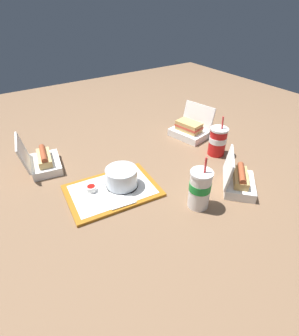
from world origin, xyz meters
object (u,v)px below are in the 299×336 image
Objects in this scene: food_tray at (113,191)px; soda_cup_left at (218,141)px; clamshell_sandwich_corner at (189,129)px; clamshell_hotdog_right at (43,161)px; cake_container at (121,177)px; soda_cup_front at (200,189)px; plastic_fork at (94,186)px; clamshell_hotdog_center at (238,180)px; ketchup_cup at (91,188)px.

soda_cup_left is at bearing -1.77° from food_tray.
food_tray is 0.63m from clamshell_sandwich_corner.
clamshell_sandwich_corner reaches higher than clamshell_hotdog_right.
soda_cup_front is at bearing -53.72° from cake_container.
clamshell_hotdog_right is (-0.24, 0.33, -0.01)m from cake_container.
soda_cup_front is (0.29, -0.32, 0.07)m from plastic_fork.
food_tray is 0.53m from clamshell_hotdog_center.
cake_container reaches higher than food_tray.
clamshell_sandwich_corner is 1.10× the size of soda_cup_left.
clamshell_hotdog_right is (-0.11, 0.29, 0.01)m from ketchup_cup.
plastic_fork is at bearing 129.93° from food_tray.
clamshell_hotdog_center is at bearing -117.45° from soda_cup_left.
food_tray is at bearing 133.16° from soda_cup_front.
food_tray is 0.36m from soda_cup_front.
food_tray is at bearing -36.09° from plastic_fork.
clamshell_hotdog_right is 1.04× the size of soda_cup_left.
clamshell_hotdog_right reaches higher than cake_container.
clamshell_hotdog_right is 0.85m from soda_cup_left.
clamshell_hotdog_center is (0.40, -0.27, -0.01)m from cake_container.
clamshell_hotdog_center is at bearing -106.76° from clamshell_sandwich_corner.
ketchup_cup is at bearing 174.95° from soda_cup_left.
soda_cup_left is (0.77, -0.35, 0.03)m from clamshell_hotdog_right.
soda_cup_front reaches higher than ketchup_cup.
food_tray is 3.58× the size of plastic_fork.
clamshell_sandwich_corner is 1.03× the size of soda_cup_front.
soda_cup_front reaches higher than clamshell_hotdog_right.
cake_container is 0.33m from soda_cup_front.
plastic_fork is at bearing 132.54° from soda_cup_front.
clamshell_sandwich_corner reaches higher than plastic_fork.
clamshell_hotdog_right is (-0.19, 0.33, 0.03)m from food_tray.
soda_cup_left is at bearing -2.64° from cake_container.
soda_cup_front is 0.42m from soda_cup_left.
soda_cup_front is (0.43, -0.59, 0.04)m from clamshell_hotdog_right.
food_tray is 1.79× the size of soda_cup_front.
clamshell_sandwich_corner is (0.14, 0.47, 0.00)m from clamshell_hotdog_center.
clamshell_sandwich_corner is at bearing 52.60° from soda_cup_front.
clamshell_sandwich_corner is 0.79m from clamshell_hotdog_right.
cake_container is at bearing -159.96° from clamshell_sandwich_corner.
clamshell_hotdog_center reaches higher than plastic_fork.
ketchup_cup is 0.18× the size of clamshell_hotdog_center.
plastic_fork is (-0.10, 0.06, -0.04)m from cake_container.
ketchup_cup is 0.03m from plastic_fork.
clamshell_hotdog_right is at bearing 111.04° from ketchup_cup.
clamshell_sandwich_corner is (0.59, 0.21, 0.04)m from food_tray.
clamshell_hotdog_right is 0.97× the size of soda_cup_front.
plastic_fork reaches higher than food_tray.
clamshell_hotdog_center is 0.28m from soda_cup_left.
clamshell_hotdog_right is at bearing 119.42° from food_tray.
clamshell_hotdog_center is 1.02× the size of clamshell_hotdog_right.
clamshell_hotdog_center reaches higher than food_tray.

